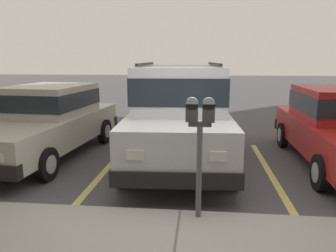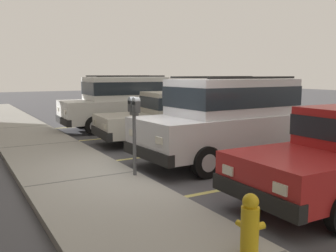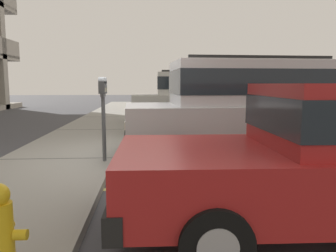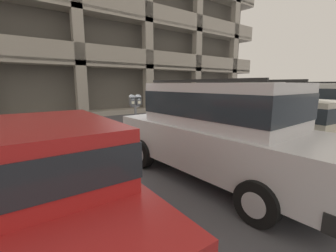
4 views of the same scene
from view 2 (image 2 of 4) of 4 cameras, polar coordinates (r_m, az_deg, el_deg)
name	(u,v)px [view 2 (image 2 of 4)]	position (r m, az deg, el deg)	size (l,w,h in m)	color
ground_plane	(145,178)	(7.85, -3.46, -7.89)	(80.00, 80.00, 0.10)	#4C4C51
sidewalk	(84,182)	(7.36, -12.66, -8.26)	(40.00, 2.20, 0.12)	#9E9B93
parking_stall_lines	(167,154)	(9.82, -0.19, -4.33)	(12.63, 4.80, 0.01)	#DBD16B
silver_suv	(231,116)	(9.09, 9.63, 1.50)	(2.19, 4.87, 2.03)	silver
dark_hatchback	(173,115)	(11.57, 0.74, 1.64)	(2.10, 4.61, 1.54)	beige
blue_coupe	(125,101)	(14.32, -6.60, 3.87)	(2.15, 4.85, 2.03)	silver
parking_meter_near	(134,117)	(7.24, -5.18, 1.33)	(0.35, 0.12, 1.54)	#595B60
fire_hydrant	(250,225)	(4.29, 12.38, -14.53)	(0.30, 0.30, 0.70)	gold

